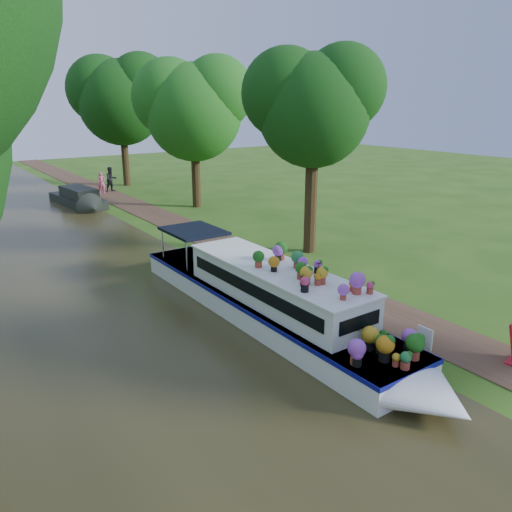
{
  "coord_description": "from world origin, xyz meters",
  "views": [
    {
      "loc": [
        -10.89,
        -13.61,
        6.64
      ],
      "look_at": [
        -1.02,
        0.41,
        1.3
      ],
      "focal_mm": 35.0,
      "sensor_mm": 36.0,
      "label": 1
    }
  ],
  "objects_px": {
    "second_boat": "(79,199)",
    "pedestrian_dark": "(111,179)",
    "plant_boat": "(275,299)",
    "pedestrian_pink": "(101,183)"
  },
  "relations": [
    {
      "from": "plant_boat",
      "to": "second_boat",
      "type": "height_order",
      "value": "plant_boat"
    },
    {
      "from": "pedestrian_dark",
      "to": "pedestrian_pink",
      "type": "bearing_deg",
      "value": -163.43
    },
    {
      "from": "second_boat",
      "to": "pedestrian_dark",
      "type": "xyz_separation_m",
      "value": [
        3.65,
        4.08,
        0.46
      ]
    },
    {
      "from": "plant_boat",
      "to": "pedestrian_dark",
      "type": "xyz_separation_m",
      "value": [
        4.15,
        26.09,
        0.1
      ]
    },
    {
      "from": "second_boat",
      "to": "pedestrian_dark",
      "type": "height_order",
      "value": "pedestrian_dark"
    },
    {
      "from": "plant_boat",
      "to": "pedestrian_pink",
      "type": "height_order",
      "value": "plant_boat"
    },
    {
      "from": "pedestrian_pink",
      "to": "pedestrian_dark",
      "type": "distance_m",
      "value": 0.99
    },
    {
      "from": "plant_boat",
      "to": "pedestrian_pink",
      "type": "distance_m",
      "value": 25.88
    },
    {
      "from": "second_boat",
      "to": "pedestrian_dark",
      "type": "distance_m",
      "value": 5.49
    },
    {
      "from": "plant_boat",
      "to": "second_boat",
      "type": "bearing_deg",
      "value": 88.7
    }
  ]
}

